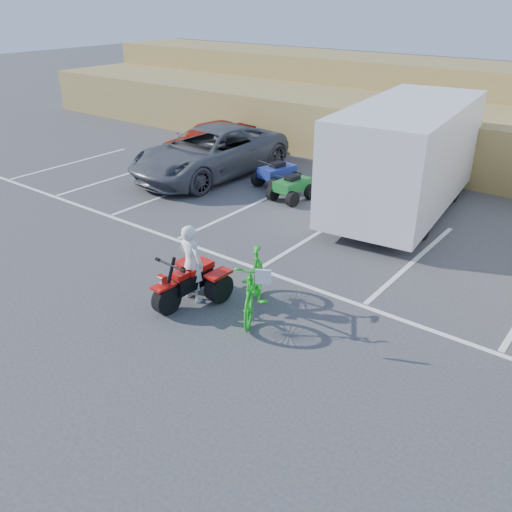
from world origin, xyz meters
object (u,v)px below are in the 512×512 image
Objects in this scene: rider at (191,263)px; red_car at (210,139)px; cargo_trailer at (406,155)px; quad_atv_blue at (277,186)px; green_dirt_bike at (254,284)px; grey_pickup at (210,152)px; red_trike_atv at (188,302)px; quad_atv_green at (292,199)px.

rider is 0.42× the size of red_car.
quad_atv_blue is (-4.17, -0.37, -1.67)m from cargo_trailer.
red_car is at bearing 107.71° from green_dirt_bike.
rider is 0.79× the size of green_dirt_bike.
red_car is 4.46m from quad_atv_blue.
grey_pickup reaches higher than quad_atv_blue.
green_dirt_bike reaches higher than red_trike_atv.
cargo_trailer is (8.36, -1.01, 1.00)m from red_car.
rider reaches higher than grey_pickup.
red_trike_atv is 8.64m from grey_pickup.
red_trike_atv is 11.11m from red_car.
grey_pickup is 3.74m from quad_atv_green.
quad_atv_blue is at bearing 13.89° from grey_pickup.
red_trike_atv is 0.27× the size of grey_pickup.
red_car is (-7.05, 8.56, 0.68)m from red_trike_atv.
red_trike_atv is 0.85m from rider.
green_dirt_bike is 0.36× the size of grey_pickup.
red_car is at bearing 166.79° from cargo_trailer.
rider is 7.56m from cargo_trailer.
grey_pickup is at bearing 108.89° from green_dirt_bike.
rider is at bearing 90.00° from red_trike_atv.
quad_atv_blue is 1.05× the size of quad_atv_green.
quad_atv_blue is at bearing 93.70° from green_dirt_bike.
red_trike_atv is 0.77× the size of green_dirt_bike.
quad_atv_blue is at bearing 114.90° from red_trike_atv.
red_car is (-8.38, 8.04, 0.04)m from green_dirt_bike.
green_dirt_bike is 7.10m from cargo_trailer.
red_trike_atv is 7.85m from cargo_trailer.
quad_atv_green is at bearing -71.13° from rider.
quad_atv_green is (-3.08, 5.89, -0.63)m from green_dirt_bike.
grey_pickup is at bearing -37.54° from red_car.
quad_atv_green is at bearing -165.89° from cargo_trailer.
quad_atv_blue is (-4.19, 6.66, -0.63)m from green_dirt_bike.
cargo_trailer is (-0.03, 7.03, 1.04)m from green_dirt_bike.
grey_pickup is (-5.38, 6.70, 0.83)m from red_trike_atv.
red_car is 2.99× the size of quad_atv_green.
red_trike_atv is 0.24× the size of cargo_trailer.
grey_pickup is 6.80m from cargo_trailer.
grey_pickup is 0.87× the size of cargo_trailer.
green_dirt_bike is 6.68m from quad_atv_green.
rider is 0.28× the size of grey_pickup.
cargo_trailer reaches higher than grey_pickup.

